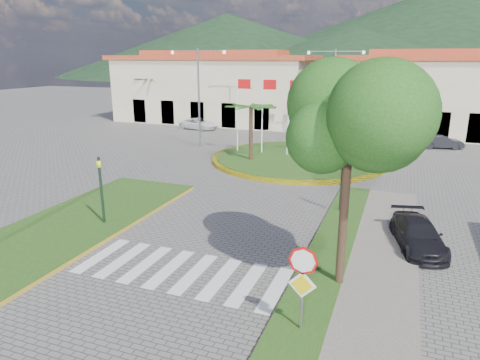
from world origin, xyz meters
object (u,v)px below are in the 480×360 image
(roundabout_island, at_px, (298,158))
(car_side_right, at_px, (418,234))
(stop_sign, at_px, (303,276))
(deciduous_tree, at_px, (350,133))
(car_dark_b, at_px, (442,142))
(car_dark_a, at_px, (296,122))
(white_van, at_px, (198,124))

(roundabout_island, distance_m, car_side_right, 15.14)
(roundabout_island, xyz_separation_m, car_side_right, (7.95, -12.88, 0.40))
(roundabout_island, relative_size, stop_sign, 4.79)
(deciduous_tree, relative_size, car_dark_b, 2.03)
(deciduous_tree, xyz_separation_m, car_dark_b, (4.60, 25.60, -4.62))
(car_dark_a, bearing_deg, car_side_right, -158.77)
(roundabout_island, distance_m, car_dark_a, 14.78)
(deciduous_tree, bearing_deg, stop_sign, -101.18)
(stop_sign, relative_size, deciduous_tree, 0.39)
(roundabout_island, bearing_deg, car_side_right, -58.30)
(white_van, relative_size, car_dark_b, 1.23)
(roundabout_island, distance_m, car_dark_b, 13.26)
(roundabout_island, relative_size, white_van, 3.09)
(deciduous_tree, height_order, car_dark_a, deciduous_tree)
(car_dark_b, height_order, car_side_right, car_side_right)
(roundabout_island, height_order, deciduous_tree, deciduous_tree)
(deciduous_tree, distance_m, car_dark_a, 32.94)
(car_dark_b, bearing_deg, car_dark_a, 55.69)
(stop_sign, xyz_separation_m, deciduous_tree, (0.60, 3.04, 3.38))
(car_dark_a, xyz_separation_m, car_side_right, (11.67, -27.17, -0.10))
(white_van, bearing_deg, deciduous_tree, -136.36)
(car_dark_a, bearing_deg, stop_sign, -167.93)
(car_dark_a, bearing_deg, white_van, 112.01)
(stop_sign, distance_m, deciduous_tree, 4.59)
(deciduous_tree, bearing_deg, car_side_right, 59.20)
(roundabout_island, bearing_deg, deciduous_tree, -72.09)
(deciduous_tree, bearing_deg, white_van, 124.60)
(roundabout_island, xyz_separation_m, stop_sign, (4.90, -20.04, 1.62))
(stop_sign, bearing_deg, car_dark_b, 79.71)
(car_dark_b, bearing_deg, stop_sign, 157.83)
(car_dark_a, bearing_deg, car_dark_b, -114.44)
(roundabout_island, height_order, white_van, roundabout_island)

